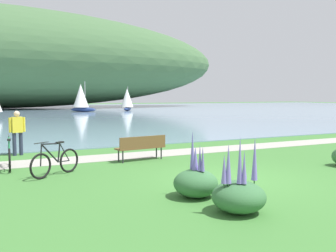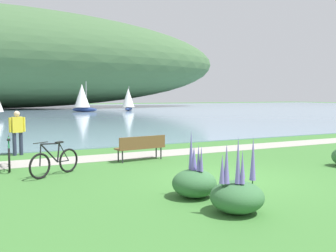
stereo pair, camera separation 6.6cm
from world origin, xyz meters
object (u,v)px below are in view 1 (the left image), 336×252
Objects in this scene: person_at_shoreline at (17,130)px; bicycle_leaning_near_bench at (55,162)px; sailboat_nearest_to_shore at (81,97)px; sailboat_toward_hillside at (127,99)px; park_bench_near_camera at (141,146)px; bicycle_beside_path at (9,156)px.

bicycle_leaning_near_bench is at bearing -80.77° from person_at_shoreline.
sailboat_nearest_to_shore is 7.14m from sailboat_toward_hillside.
park_bench_near_camera is 4.98m from person_at_shoreline.
bicycle_beside_path is at bearing -114.35° from sailboat_toward_hillside.
sailboat_nearest_to_shore reaches higher than sailboat_toward_hillside.
park_bench_near_camera is 4.28m from bicycle_beside_path.
park_bench_near_camera is at bearing -39.26° from person_at_shoreline.
sailboat_nearest_to_shore is (6.85, 39.70, 1.51)m from park_bench_near_camera.
sailboat_nearest_to_shore is at bearing 80.22° from park_bench_near_camera.
bicycle_beside_path is 1.04× the size of person_at_shoreline.
bicycle_leaning_near_bench is 1.98m from bicycle_beside_path.
sailboat_toward_hillside is at bearing 7.10° from sailboat_nearest_to_shore.
sailboat_toward_hillside is (18.18, 40.17, 1.37)m from bicycle_beside_path.
bicycle_leaning_near_bench is 0.41× the size of sailboat_toward_hillside.
bicycle_beside_path is 2.82m from person_at_shoreline.
park_bench_near_camera is at bearing -108.94° from sailboat_toward_hillside.
sailboat_toward_hillside is at bearing 64.62° from person_at_shoreline.
sailboat_nearest_to_shore reaches higher than person_at_shoreline.
sailboat_nearest_to_shore is (10.68, 36.56, 1.06)m from person_at_shoreline.
sailboat_toward_hillside is at bearing 71.06° from park_bench_near_camera.
sailboat_toward_hillside is at bearing 67.81° from bicycle_leaning_near_bench.
person_at_shoreline is at bearing 81.23° from bicycle_beside_path.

